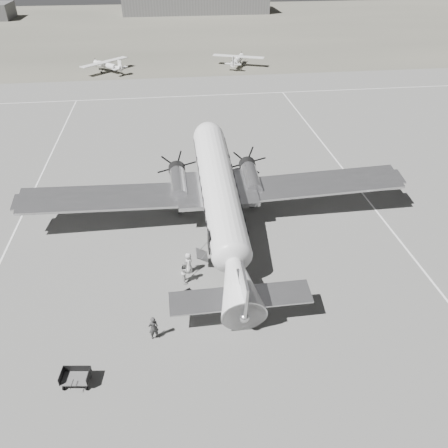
{
  "coord_description": "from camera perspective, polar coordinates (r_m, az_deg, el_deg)",
  "views": [
    {
      "loc": [
        -5.07,
        -23.41,
        19.91
      ],
      "look_at": [
        -1.66,
        2.8,
        2.2
      ],
      "focal_mm": 35.0,
      "sensor_mm": 36.0,
      "label": 1
    }
  ],
  "objects": [
    {
      "name": "grass_infield",
      "position": [
        120.18,
        -5.35,
        24.16
      ],
      "size": [
        260.0,
        90.0,
        0.01
      ],
      "primitive_type": "cube",
      "color": "#686457",
      "rests_on": "ground"
    },
    {
      "name": "hangar_main",
      "position": [
        144.72,
        -3.78,
        27.17
      ],
      "size": [
        42.0,
        14.0,
        6.6
      ],
      "color": "slate",
      "rests_on": "ground"
    },
    {
      "name": "light_plane_left",
      "position": [
        81.21,
        -15.06,
        19.27
      ],
      "size": [
        11.97,
        11.93,
        1.94
      ],
      "primitive_type": null,
      "rotation": [
        0.0,
        0.0,
        0.77
      ],
      "color": "silver",
      "rests_on": "ground"
    },
    {
      "name": "ground",
      "position": [
        31.14,
        3.72,
        -6.0
      ],
      "size": [
        260.0,
        260.0,
        0.0
      ],
      "primitive_type": "plane",
      "color": "slate",
      "rests_on": "ground"
    },
    {
      "name": "baggage_cart_far",
      "position": [
        25.49,
        -18.78,
        -18.52
      ],
      "size": [
        1.7,
        1.3,
        0.89
      ],
      "primitive_type": null,
      "rotation": [
        0.0,
        0.0,
        -0.13
      ],
      "color": "#4F4F4F",
      "rests_on": "ground"
    },
    {
      "name": "taxi_line_horizon",
      "position": [
        66.65,
        -2.81,
        16.41
      ],
      "size": [
        90.0,
        0.15,
        0.01
      ],
      "primitive_type": "cube",
      "color": "silver",
      "rests_on": "ground"
    },
    {
      "name": "passenger",
      "position": [
        30.55,
        -4.66,
        -5.05
      ],
      "size": [
        0.52,
        0.78,
        1.58
      ],
      "primitive_type": "imported",
      "rotation": [
        0.0,
        0.0,
        1.59
      ],
      "color": "#B6B6B4",
      "rests_on": "ground"
    },
    {
      "name": "baggage_cart_near",
      "position": [
        28.11,
        -5.25,
        -10.12
      ],
      "size": [
        2.01,
        1.84,
        0.93
      ],
      "primitive_type": null,
      "rotation": [
        0.0,
        0.0,
        0.54
      ],
      "color": "#4F4F4F",
      "rests_on": "ground"
    },
    {
      "name": "taxi_line_left",
      "position": [
        40.98,
        -24.71,
        1.37
      ],
      "size": [
        0.15,
        60.0,
        0.01
      ],
      "primitive_type": "cube",
      "color": "silver",
      "rests_on": "ground"
    },
    {
      "name": "dc3_airliner",
      "position": [
        33.07,
        -0.45,
        3.05
      ],
      "size": [
        31.56,
        22.02,
        5.98
      ],
      "primitive_type": null,
      "rotation": [
        0.0,
        0.0,
        0.01
      ],
      "color": "silver",
      "rests_on": "ground"
    },
    {
      "name": "light_plane_right",
      "position": [
        82.59,
        1.81,
        20.55
      ],
      "size": [
        11.41,
        10.46,
        1.92
      ],
      "primitive_type": null,
      "rotation": [
        0.0,
        0.0,
        -0.39
      ],
      "color": "silver",
      "rests_on": "ground"
    },
    {
      "name": "ground_crew",
      "position": [
        26.33,
        -9.2,
        -13.22
      ],
      "size": [
        0.7,
        0.58,
        1.64
      ],
      "primitive_type": "imported",
      "rotation": [
        0.0,
        0.0,
        3.51
      ],
      "color": "#323232",
      "rests_on": "ground"
    },
    {
      "name": "taxi_line_right",
      "position": [
        35.15,
        23.37,
        -3.9
      ],
      "size": [
        0.15,
        80.0,
        0.01
      ],
      "primitive_type": "cube",
      "color": "silver",
      "rests_on": "ground"
    },
    {
      "name": "ramp_agent",
      "position": [
        29.76,
        -5.05,
        -6.21
      ],
      "size": [
        0.67,
        0.83,
        1.66
      ],
      "primitive_type": "imported",
      "rotation": [
        0.0,
        0.0,
        1.62
      ],
      "color": "#AFAFAD",
      "rests_on": "ground"
    }
  ]
}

